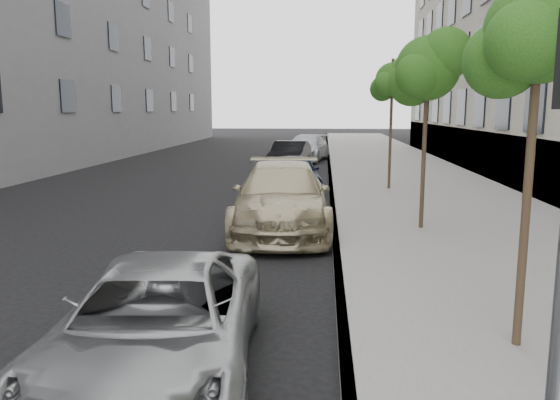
# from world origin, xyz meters

# --- Properties ---
(sidewalk) EXTENTS (6.40, 72.00, 0.14)m
(sidewalk) POSITION_xyz_m (4.30, 24.00, 0.07)
(sidewalk) COLOR gray
(sidewalk) RESTS_ON ground
(curb) EXTENTS (0.15, 72.00, 0.14)m
(curb) POSITION_xyz_m (1.18, 24.00, 0.07)
(curb) COLOR #9E9B93
(curb) RESTS_ON ground
(tree_near) EXTENTS (1.55, 1.35, 4.36)m
(tree_near) POSITION_xyz_m (3.23, 1.50, 3.73)
(tree_near) COLOR #38281C
(tree_near) RESTS_ON sidewalk
(tree_mid) EXTENTS (1.77, 1.57, 4.53)m
(tree_mid) POSITION_xyz_m (3.23, 8.00, 3.80)
(tree_mid) COLOR #38281C
(tree_mid) RESTS_ON sidewalk
(tree_far) EXTENTS (1.55, 1.35, 4.52)m
(tree_far) POSITION_xyz_m (3.23, 14.50, 3.89)
(tree_far) COLOR #38281C
(tree_far) RESTS_ON sidewalk
(minivan) EXTENTS (2.41, 4.61, 1.24)m
(minivan) POSITION_xyz_m (-0.84, 0.57, 0.62)
(minivan) COLOR #9D9FA1
(minivan) RESTS_ON ground
(suv) EXTENTS (2.53, 5.63, 1.60)m
(suv) POSITION_xyz_m (-0.10, 8.10, 0.80)
(suv) COLOR tan
(suv) RESTS_ON ground
(sedan_blue) EXTENTS (2.15, 4.01, 1.30)m
(sedan_blue) POSITION_xyz_m (-0.10, 14.67, 0.65)
(sedan_blue) COLOR #0F1834
(sedan_blue) RESTS_ON ground
(sedan_black) EXTENTS (1.97, 4.43, 1.41)m
(sedan_black) POSITION_xyz_m (-0.70, 20.85, 0.71)
(sedan_black) COLOR black
(sedan_black) RESTS_ON ground
(sedan_rear) EXTENTS (2.87, 5.31, 1.46)m
(sedan_rear) POSITION_xyz_m (-0.10, 26.11, 0.73)
(sedan_rear) COLOR #B0B4B8
(sedan_rear) RESTS_ON ground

